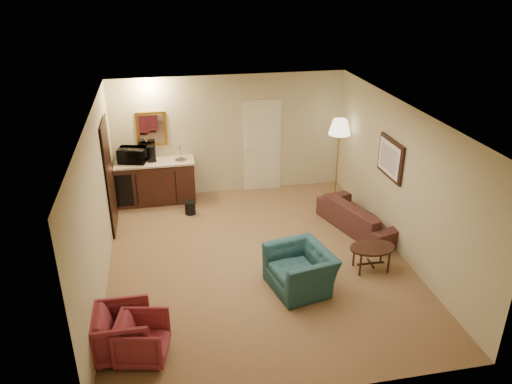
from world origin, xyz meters
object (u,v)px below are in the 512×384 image
coffee_maker (151,154)px  teal_armchair (300,263)px  waste_bin (190,208)px  microwave (132,154)px  sofa (361,212)px  coffee_table (371,258)px  rose_chair_near (142,337)px  wetbar_cabinet (156,182)px  rose_chair_far (122,330)px  floor_lamp (338,159)px

coffee_maker → teal_armchair: bearing=-39.9°
waste_bin → microwave: 1.64m
sofa → coffee_table: 1.40m
rose_chair_near → coffee_maker: 4.81m
wetbar_cabinet → waste_bin: (0.65, -0.72, -0.32)m
sofa → coffee_table: size_ratio=2.50×
sofa → waste_bin: sofa is taller
teal_armchair → coffee_table: bearing=89.1°
coffee_table → coffee_maker: (-3.49, 3.38, 0.87)m
wetbar_cabinet → coffee_maker: size_ratio=4.91×
sofa → rose_chair_far: sofa is taller
rose_chair_near → rose_chair_far: rose_chair_far is taller
microwave → coffee_maker: (0.39, -0.02, -0.02)m
floor_lamp → microwave: floor_lamp is taller
rose_chair_far → waste_bin: bearing=-16.2°
rose_chair_near → waste_bin: 4.10m
teal_armchair → microwave: microwave is taller
rose_chair_near → microwave: bearing=13.2°
wetbar_cabinet → teal_armchair: (2.15, -3.62, -0.02)m
teal_armchair → rose_chair_near: bearing=-77.7°
rose_chair_far → microwave: (0.07, 4.63, 0.74)m
teal_armchair → floor_lamp: size_ratio=0.57×
wetbar_cabinet → microwave: bearing=174.0°
coffee_table → waste_bin: bearing=136.7°
wetbar_cabinet → rose_chair_far: bearing=-96.2°
coffee_table → coffee_maker: bearing=135.9°
teal_armchair → coffee_maker: size_ratio=3.00×
teal_armchair → microwave: bearing=-157.2°
wetbar_cabinet → coffee_table: bearing=-44.2°
microwave → sofa: bearing=-11.5°
rose_chair_near → sofa: bearing=-45.2°
floor_lamp → waste_bin: bearing=-175.3°
floor_lamp → coffee_maker: (-3.89, 0.48, 0.21)m
wetbar_cabinet → floor_lamp: (3.85, -0.46, 0.41)m
teal_armchair → floor_lamp: bearing=139.4°
rose_chair_near → coffee_maker: size_ratio=1.93×
sofa → coffee_maker: coffee_maker is taller
waste_bin → coffee_maker: coffee_maker is taller
rose_chair_far → coffee_maker: coffee_maker is taller
coffee_maker → sofa: bearing=-8.8°
teal_armchair → rose_chair_far: 2.82m
teal_armchair → waste_bin: bearing=-165.0°
floor_lamp → microwave: size_ratio=3.12×
coffee_maker → rose_chair_far: bearing=-76.6°
wetbar_cabinet → floor_lamp: size_ratio=0.94×
wetbar_cabinet → coffee_table: wetbar_cabinet is taller
wetbar_cabinet → floor_lamp: floor_lamp is taller
waste_bin → wetbar_cabinet: bearing=132.1°
rose_chair_far → microwave: microwave is taller
sofa → waste_bin: size_ratio=6.86×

